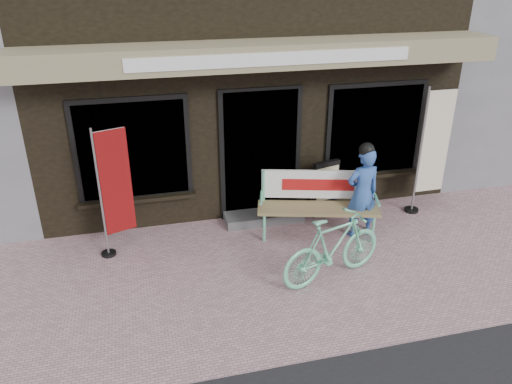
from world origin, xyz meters
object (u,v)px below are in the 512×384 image
object	(u,v)px
bench	(318,198)
nobori_red	(114,190)
person	(363,191)
menu_stand	(326,188)
nobori_cream	(432,149)
bicycle	(333,248)

from	to	relation	value
bench	nobori_red	size ratio (longest dim) A/B	0.98
bench	nobori_red	xyz separation A→B (m)	(-3.04, 0.17, 0.42)
bench	person	world-z (taller)	person
person	nobori_red	world-z (taller)	nobori_red
nobori_red	menu_stand	distance (m)	3.45
person	nobori_cream	xyz separation A→B (m)	(1.46, 0.53, 0.37)
bench	menu_stand	world-z (taller)	bench
bench	bicycle	xyz separation A→B (m)	(-0.25, -1.25, -0.12)
nobori_cream	menu_stand	xyz separation A→B (m)	(-1.73, 0.27, -0.63)
nobori_red	nobori_cream	xyz separation A→B (m)	(5.12, 0.12, 0.12)
person	nobori_cream	size ratio (longest dim) A/B	0.71
bench	nobori_red	world-z (taller)	nobori_red
menu_stand	nobori_cream	bearing A→B (deg)	-23.60
bench	person	size ratio (longest dim) A/B	1.25
bicycle	nobori_red	size ratio (longest dim) A/B	0.82
bicycle	menu_stand	bearing A→B (deg)	-34.89
person	bicycle	xyz separation A→B (m)	(-0.87, -1.01, -0.28)
nobori_red	nobori_cream	distance (m)	5.12
bench	nobori_cream	world-z (taller)	nobori_cream
bench	bicycle	distance (m)	1.28
bicycle	person	bearing A→B (deg)	-57.51
bench	menu_stand	xyz separation A→B (m)	(0.35, 0.56, -0.10)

